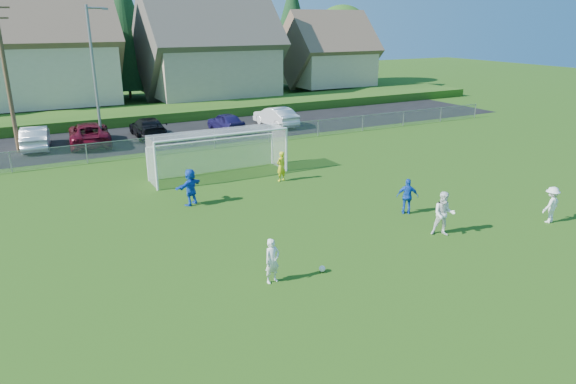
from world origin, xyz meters
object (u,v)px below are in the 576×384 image
at_px(goalkeeper, 281,166).
at_px(player_white_b, 444,214).
at_px(car_e, 226,122).
at_px(soccer_goal, 218,146).
at_px(player_white_a, 272,261).
at_px(car_c, 89,134).
at_px(car_b, 35,137).
at_px(car_f, 276,117).
at_px(soccer_ball, 322,269).
at_px(player_blue_a, 408,196).
at_px(player_blue_b, 190,187).
at_px(player_white_c, 551,205).
at_px(car_d, 148,127).

bearing_deg(goalkeeper, player_white_b, 85.35).
height_order(car_e, soccer_goal, soccer_goal).
bearing_deg(player_white_a, car_c, 84.80).
bearing_deg(car_e, goalkeeper, 75.55).
bearing_deg(car_b, goalkeeper, 133.63).
relative_size(goalkeeper, car_e, 0.40).
xyz_separation_m(player_white_b, car_e, (-0.01, 22.97, -0.21)).
bearing_deg(car_f, soccer_ball, 61.77).
bearing_deg(player_blue_a, player_white_b, 117.92).
xyz_separation_m(player_blue_a, goalkeeper, (-2.62, 6.90, 0.00)).
height_order(player_white_a, player_blue_a, player_blue_a).
xyz_separation_m(player_blue_b, soccer_goal, (2.81, 3.85, 0.77)).
bearing_deg(player_white_c, soccer_ball, -10.89).
relative_size(car_b, soccer_goal, 0.62).
bearing_deg(car_d, car_e, 177.13).
distance_m(goalkeeper, car_d, 14.46).
bearing_deg(car_e, player_white_b, 85.05).
height_order(player_blue_b, car_c, player_blue_b).
xyz_separation_m(soccer_ball, goalkeeper, (3.56, 9.85, 0.69)).
bearing_deg(player_blue_a, car_e, -53.11).
distance_m(player_white_c, player_blue_a, 5.86).
height_order(player_white_b, soccer_goal, soccer_goal).
xyz_separation_m(player_white_b, goalkeeper, (-2.27, 9.42, -0.10)).
bearing_deg(goalkeeper, car_d, -93.82).
bearing_deg(car_c, car_e, -174.14).
distance_m(player_white_a, car_c, 23.30).
xyz_separation_m(car_e, soccer_goal, (-4.80, -11.00, 0.94)).
bearing_deg(goalkeeper, car_c, -78.61).
relative_size(player_blue_b, car_f, 0.37).
height_order(soccer_ball, player_blue_a, player_blue_a).
relative_size(soccer_ball, car_e, 0.05).
xyz_separation_m(goalkeeper, car_c, (-7.67, 13.51, -0.03)).
bearing_deg(player_white_c, player_white_b, -19.80).
height_order(soccer_ball, player_white_a, player_white_a).
height_order(player_white_c, goalkeeper, goalkeeper).
xyz_separation_m(player_white_a, player_blue_b, (0.00, 8.38, 0.10)).
xyz_separation_m(player_white_b, player_blue_a, (0.35, 2.52, -0.10)).
bearing_deg(car_d, car_b, 1.82).
bearing_deg(player_white_b, goalkeeper, 138.63).
height_order(player_white_c, car_f, player_white_c).
bearing_deg(car_e, car_c, -4.75).
bearing_deg(car_d, car_f, 177.75).
bearing_deg(soccer_ball, player_white_b, 4.16).
bearing_deg(car_e, player_white_a, 66.87).
height_order(soccer_ball, car_b, car_b).
bearing_deg(car_b, player_white_b, 125.01).
relative_size(car_d, car_f, 1.06).
bearing_deg(car_f, player_blue_a, 74.43).
relative_size(player_white_b, car_b, 0.39).
distance_m(player_white_b, player_blue_a, 2.55).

